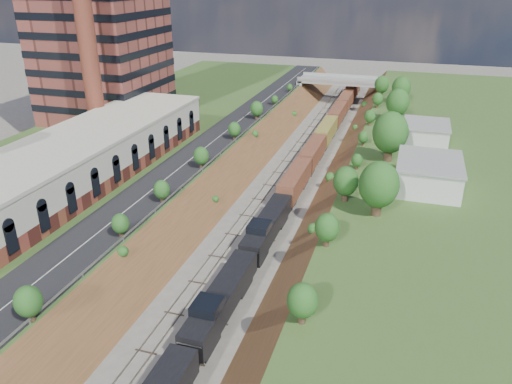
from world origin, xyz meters
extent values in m
cube|color=#406027|center=(-33.00, 60.00, 2.50)|extent=(44.00, 180.00, 5.00)
cube|color=#406027|center=(33.00, 60.00, 2.50)|extent=(44.00, 180.00, 5.00)
cube|color=brown|center=(-11.00, 60.00, 0.00)|extent=(10.00, 180.00, 10.00)
cube|color=brown|center=(11.00, 60.00, 0.00)|extent=(10.00, 180.00, 10.00)
cube|color=gray|center=(-2.60, 60.00, 0.09)|extent=(1.58, 180.00, 0.18)
cube|color=gray|center=(2.60, 60.00, 0.09)|extent=(1.58, 180.00, 0.18)
cube|color=black|center=(-15.50, 60.00, 5.05)|extent=(8.00, 180.00, 0.10)
cube|color=#99999E|center=(-11.40, 60.00, 5.55)|extent=(0.06, 171.00, 0.30)
cube|color=brown|center=(-28.00, 38.00, 6.10)|extent=(14.00, 62.00, 2.20)
cube|color=beige|center=(-28.00, 38.00, 9.35)|extent=(14.00, 62.00, 4.30)
cube|color=beige|center=(-28.00, 38.00, 11.75)|extent=(14.30, 62.30, 0.50)
cube|color=brown|center=(-44.00, 72.00, 27.00)|extent=(22.00, 22.00, 44.00)
cylinder|color=brown|center=(-36.00, 56.00, 25.00)|extent=(3.20, 3.20, 40.00)
cube|color=gray|center=(-11.50, 122.00, 3.10)|extent=(1.50, 8.00, 6.20)
cube|color=gray|center=(11.50, 122.00, 3.10)|extent=(1.50, 8.00, 6.20)
cube|color=gray|center=(0.00, 122.00, 6.20)|extent=(24.00, 8.00, 1.00)
cube|color=gray|center=(0.00, 118.00, 7.00)|extent=(24.00, 0.30, 0.80)
cube|color=gray|center=(0.00, 126.00, 7.00)|extent=(24.00, 0.30, 0.80)
cube|color=silver|center=(23.50, 52.00, 7.00)|extent=(9.00, 12.00, 4.00)
cube|color=silver|center=(23.00, 74.00, 6.80)|extent=(8.00, 10.00, 3.60)
cylinder|color=#473323|center=(17.00, 40.00, 6.31)|extent=(1.30, 1.30, 2.62)
ellipsoid|color=#225D20|center=(17.00, 40.00, 9.46)|extent=(5.25, 5.25, 6.30)
cylinder|color=#473323|center=(-11.80, 20.00, 5.61)|extent=(0.66, 0.66, 1.22)
ellipsoid|color=#225D20|center=(-11.80, 20.00, 7.08)|extent=(2.45, 2.45, 2.94)
cube|color=black|center=(2.60, 19.92, 2.21)|extent=(2.81, 16.84, 2.63)
cube|color=black|center=(2.60, 37.76, 2.21)|extent=(2.81, 16.84, 2.63)
cube|color=brown|center=(2.60, 92.29, 2.58)|extent=(2.81, 90.21, 3.37)
camera|label=1|loc=(19.64, -21.73, 34.80)|focal=35.00mm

